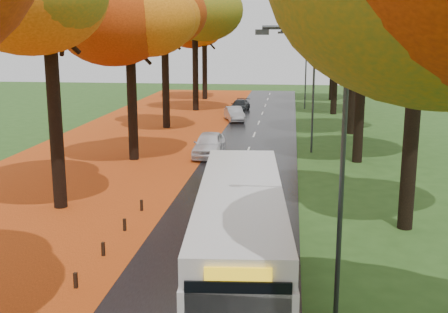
% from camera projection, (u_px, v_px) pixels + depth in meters
% --- Properties ---
extents(road, '(6.50, 90.00, 0.04)m').
position_uv_depth(road, '(242.00, 168.00, 32.88)').
color(road, black).
rests_on(road, ground).
extents(centre_line, '(0.12, 90.00, 0.01)m').
position_uv_depth(centre_line, '(242.00, 167.00, 32.88)').
color(centre_line, silver).
rests_on(centre_line, road).
extents(leaf_verge, '(12.00, 90.00, 0.02)m').
position_uv_depth(leaf_verge, '(94.00, 164.00, 33.93)').
color(leaf_verge, maroon).
rests_on(leaf_verge, ground).
extents(leaf_drift, '(0.90, 90.00, 0.01)m').
position_uv_depth(leaf_drift, '(190.00, 166.00, 33.23)').
color(leaf_drift, '#DA5516').
rests_on(leaf_drift, road).
extents(trees_left, '(9.20, 74.00, 13.88)m').
position_uv_depth(trees_left, '(127.00, 3.00, 33.67)').
color(trees_left, black).
rests_on(trees_left, ground).
extents(streetlamp_near, '(2.45, 0.18, 8.00)m').
position_uv_depth(streetlamp_near, '(334.00, 150.00, 14.93)').
color(streetlamp_near, '#333538').
rests_on(streetlamp_near, ground).
extents(streetlamp_mid, '(2.45, 0.18, 8.00)m').
position_uv_depth(streetlamp_mid, '(310.00, 81.00, 36.26)').
color(streetlamp_mid, '#333538').
rests_on(streetlamp_mid, ground).
extents(streetlamp_far, '(2.45, 0.18, 8.00)m').
position_uv_depth(streetlamp_far, '(304.00, 63.00, 57.58)').
color(streetlamp_far, '#333538').
rests_on(streetlamp_far, ground).
extents(bus, '(3.56, 11.71, 3.03)m').
position_uv_depth(bus, '(240.00, 232.00, 17.66)').
color(bus, '#490B18').
rests_on(bus, road).
extents(car_white, '(1.85, 4.51, 1.53)m').
position_uv_depth(car_white, '(209.00, 144.00, 35.80)').
color(car_white, white).
rests_on(car_white, road).
extents(car_silver, '(2.34, 4.02, 1.25)m').
position_uv_depth(car_silver, '(234.00, 114.00, 50.25)').
color(car_silver, '#96989D').
rests_on(car_silver, road).
extents(car_dark, '(2.02, 4.05, 1.13)m').
position_uv_depth(car_dark, '(240.00, 105.00, 56.51)').
color(car_dark, black).
rests_on(car_dark, road).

